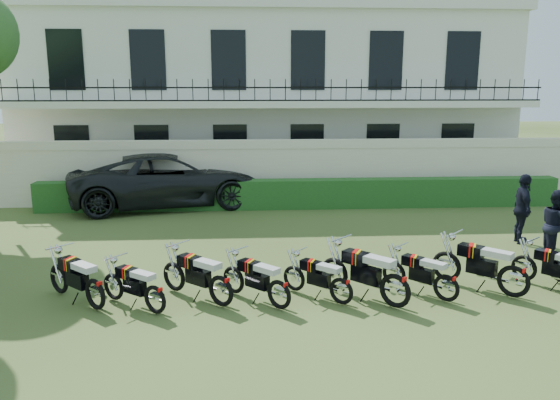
{
  "coord_description": "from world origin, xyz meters",
  "views": [
    {
      "loc": [
        -0.87,
        -11.23,
        4.23
      ],
      "look_at": [
        -0.02,
        2.57,
        1.28
      ],
      "focal_mm": 35.0,
      "sensor_mm": 36.0,
      "label": 1
    }
  ],
  "objects": [
    {
      "name": "motorcycle_3",
      "position": [
        -0.29,
        -1.48,
        0.45
      ],
      "size": [
        1.35,
        1.32,
        0.98
      ],
      "rotation": [
        0.0,
        0.0,
        0.8
      ],
      "color": "black",
      "rests_on": "ground"
    },
    {
      "name": "perimeter_wall",
      "position": [
        0.0,
        8.0,
        1.17
      ],
      "size": [
        30.0,
        0.35,
        2.3
      ],
      "color": "beige",
      "rests_on": "ground"
    },
    {
      "name": "motorcycle_7",
      "position": [
        4.44,
        -1.19,
        0.52
      ],
      "size": [
        1.55,
        1.53,
        1.13
      ],
      "rotation": [
        0.0,
        0.0,
        0.79
      ],
      "color": "black",
      "rests_on": "ground"
    },
    {
      "name": "building",
      "position": [
        0.0,
        13.96,
        3.71
      ],
      "size": [
        20.4,
        9.6,
        7.4
      ],
      "color": "silver",
      "rests_on": "ground"
    },
    {
      "name": "motorcycle_6",
      "position": [
        3.02,
        -1.32,
        0.44
      ],
      "size": [
        1.25,
        1.33,
        0.95
      ],
      "rotation": [
        0.0,
        0.0,
        0.75
      ],
      "color": "black",
      "rests_on": "ground"
    },
    {
      "name": "motorcycle_1",
      "position": [
        -2.61,
        -1.55,
        0.43
      ],
      "size": [
        1.41,
        1.12,
        0.94
      ],
      "rotation": [
        0.0,
        0.0,
        0.91
      ],
      "color": "black",
      "rests_on": "ground"
    },
    {
      "name": "motorcycle_0",
      "position": [
        -3.77,
        -1.3,
        0.48
      ],
      "size": [
        1.47,
        1.37,
        1.05
      ],
      "rotation": [
        0.0,
        0.0,
        0.82
      ],
      "color": "black",
      "rests_on": "ground"
    },
    {
      "name": "officer_5",
      "position": [
        6.51,
        2.59,
        0.95
      ],
      "size": [
        0.66,
        1.18,
        1.89
      ],
      "primitive_type": "imported",
      "rotation": [
        0.0,
        0.0,
        1.38
      ],
      "color": "black",
      "rests_on": "ground"
    },
    {
      "name": "motorcycle_4",
      "position": [
        0.93,
        -1.33,
        0.42
      ],
      "size": [
        1.31,
        1.18,
        0.92
      ],
      "rotation": [
        0.0,
        0.0,
        0.84
      ],
      "color": "black",
      "rests_on": "ground"
    },
    {
      "name": "ground",
      "position": [
        0.0,
        0.0,
        0.0
      ],
      "size": [
        100.0,
        100.0,
        0.0
      ],
      "primitive_type": "plane",
      "color": "#34451B",
      "rests_on": "ground"
    },
    {
      "name": "motorcycle_2",
      "position": [
        -1.4,
        -1.29,
        0.49
      ],
      "size": [
        1.53,
        1.34,
        1.06
      ],
      "rotation": [
        0.0,
        0.0,
        0.86
      ],
      "color": "black",
      "rests_on": "ground"
    },
    {
      "name": "suv",
      "position": [
        -3.61,
        7.91,
        0.94
      ],
      "size": [
        7.29,
        4.56,
        1.88
      ],
      "primitive_type": "imported",
      "rotation": [
        0.0,
        0.0,
        1.8
      ],
      "color": "black",
      "rests_on": "ground"
    },
    {
      "name": "motorcycle_5",
      "position": [
        1.93,
        -1.57,
        0.53
      ],
      "size": [
        1.55,
        1.59,
        1.15
      ],
      "rotation": [
        0.0,
        0.0,
        0.77
      ],
      "color": "black",
      "rests_on": "ground"
    },
    {
      "name": "officer_4",
      "position": [
        6.61,
        1.13,
        0.87
      ],
      "size": [
        0.83,
        0.97,
        1.75
      ],
      "primitive_type": "imported",
      "rotation": [
        0.0,
        0.0,
        1.36
      ],
      "color": "black",
      "rests_on": "ground"
    },
    {
      "name": "hedge",
      "position": [
        1.0,
        7.2,
        0.5
      ],
      "size": [
        18.0,
        0.6,
        1.0
      ],
      "primitive_type": "cube",
      "color": "#1A4117",
      "rests_on": "ground"
    }
  ]
}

